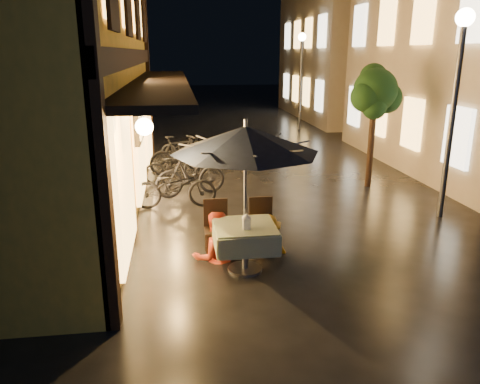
{
  "coord_description": "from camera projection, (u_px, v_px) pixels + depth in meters",
  "views": [
    {
      "loc": [
        -2.57,
        -6.87,
        3.41
      ],
      "look_at": [
        -1.55,
        0.6,
        1.15
      ],
      "focal_mm": 35.0,
      "sensor_mm": 36.0,
      "label": 1
    }
  ],
  "objects": [
    {
      "name": "bicycle_0",
      "position": [
        175.0,
        187.0,
        10.56
      ],
      "size": [
        1.88,
        0.67,
        0.99
      ],
      "primitive_type": "imported",
      "rotation": [
        0.0,
        0.0,
        1.58
      ],
      "color": "black",
      "rests_on": "ground"
    },
    {
      "name": "cafe_chair_left",
      "position": [
        216.0,
        224.0,
        8.12
      ],
      "size": [
        0.42,
        0.42,
        0.97
      ],
      "color": "black",
      "rests_on": "ground"
    },
    {
      "name": "street_tree",
      "position": [
        375.0,
        93.0,
        11.73
      ],
      "size": [
        1.43,
        1.2,
        3.15
      ],
      "color": "black",
      "rests_on": "ground"
    },
    {
      "name": "cafe_table",
      "position": [
        245.0,
        236.0,
        7.46
      ],
      "size": [
        0.99,
        0.99,
        0.78
      ],
      "color": "#59595E",
      "rests_on": "ground"
    },
    {
      "name": "person_orange",
      "position": [
        214.0,
        213.0,
        7.84
      ],
      "size": [
        0.91,
        0.78,
        1.65
      ],
      "primitive_type": "imported",
      "rotation": [
        0.0,
        0.0,
        3.35
      ],
      "color": "#F54D2B",
      "rests_on": "ground"
    },
    {
      "name": "patio_umbrella",
      "position": [
        245.0,
        140.0,
        7.02
      ],
      "size": [
        2.29,
        2.29,
        2.46
      ],
      "color": "#59595E",
      "rests_on": "ground"
    },
    {
      "name": "person_yellow",
      "position": [
        267.0,
        216.0,
        8.05
      ],
      "size": [
        0.95,
        0.62,
        1.39
      ],
      "primitive_type": "imported",
      "rotation": [
        0.0,
        0.0,
        3.26
      ],
      "color": "#CE7A05",
      "rests_on": "ground"
    },
    {
      "name": "ground",
      "position": [
        336.0,
        264.0,
        7.83
      ],
      "size": [
        90.0,
        90.0,
        0.0
      ],
      "primitive_type": "plane",
      "color": "black",
      "rests_on": "ground"
    },
    {
      "name": "west_building",
      "position": [
        22.0,
        37.0,
        9.82
      ],
      "size": [
        5.9,
        11.4,
        7.4
      ],
      "color": "gold",
      "rests_on": "ground"
    },
    {
      "name": "bicycle_2",
      "position": [
        174.0,
        165.0,
        12.75
      ],
      "size": [
        1.84,
        1.27,
        0.92
      ],
      "primitive_type": "imported",
      "rotation": [
        0.0,
        0.0,
        1.99
      ],
      "color": "black",
      "rests_on": "ground"
    },
    {
      "name": "streetlamp_near",
      "position": [
        457.0,
        78.0,
        9.28
      ],
      "size": [
        0.36,
        0.36,
        4.23
      ],
      "color": "#59595E",
      "rests_on": "ground"
    },
    {
      "name": "bicycle_3",
      "position": [
        179.0,
        154.0,
        13.64
      ],
      "size": [
        1.9,
        1.22,
        1.11
      ],
      "primitive_type": "imported",
      "rotation": [
        0.0,
        0.0,
        1.99
      ],
      "color": "black",
      "rests_on": "ground"
    },
    {
      "name": "bicycle_1",
      "position": [
        191.0,
        174.0,
        11.44
      ],
      "size": [
        1.87,
        1.04,
        1.08
      ],
      "primitive_type": "imported",
      "rotation": [
        0.0,
        0.0,
        1.89
      ],
      "color": "black",
      "rests_on": "ground"
    },
    {
      "name": "table_lantern",
      "position": [
        247.0,
        220.0,
        7.22
      ],
      "size": [
        0.16,
        0.16,
        0.25
      ],
      "color": "white",
      "rests_on": "cafe_table"
    },
    {
      "name": "bicycle_4",
      "position": [
        184.0,
        148.0,
        15.17
      ],
      "size": [
        1.68,
        1.05,
        0.83
      ],
      "primitive_type": "imported",
      "rotation": [
        0.0,
        0.0,
        1.23
      ],
      "color": "black",
      "rests_on": "ground"
    },
    {
      "name": "cafe_chair_right",
      "position": [
        261.0,
        222.0,
        8.23
      ],
      "size": [
        0.42,
        0.42,
        0.97
      ],
      "color": "black",
      "rests_on": "ground"
    },
    {
      "name": "streetlamp_far",
      "position": [
        301.0,
        64.0,
        20.67
      ],
      "size": [
        0.36,
        0.36,
        4.23
      ],
      "color": "#59595E",
      "rests_on": "ground"
    },
    {
      "name": "east_building_far",
      "position": [
        364.0,
        47.0,
        24.83
      ],
      "size": [
        7.3,
        10.3,
        7.3
      ],
      "color": "#BFB299",
      "rests_on": "ground"
    }
  ]
}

